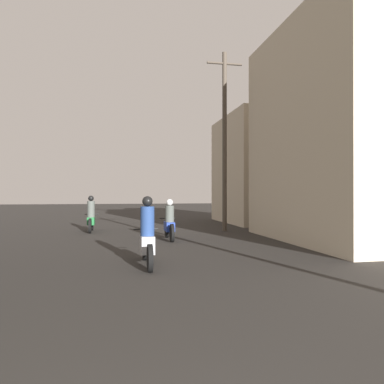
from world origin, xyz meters
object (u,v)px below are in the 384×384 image
at_px(motorcycle_green, 91,217).
at_px(building_right_near, 353,133).
at_px(building_right_far, 259,170).
at_px(motorcycle_silver, 147,238).
at_px(utility_pole_far, 225,138).
at_px(motorcycle_blue, 169,223).

bearing_deg(motorcycle_green, building_right_near, -35.36).
distance_m(building_right_near, building_right_far, 8.69).
relative_size(motorcycle_silver, utility_pole_far, 0.26).
distance_m(motorcycle_silver, building_right_near, 8.76).
distance_m(motorcycle_blue, motorcycle_green, 4.55).
bearing_deg(building_right_near, motorcycle_green, 151.69).
bearing_deg(motorcycle_silver, utility_pole_far, 55.14).
bearing_deg(utility_pole_far, building_right_near, -49.81).
bearing_deg(building_right_far, utility_pole_far, -127.36).
bearing_deg(motorcycle_green, building_right_far, 14.38).
bearing_deg(utility_pole_far, motorcycle_silver, -118.84).
xyz_separation_m(motorcycle_green, utility_pole_far, (5.81, -0.86, 3.51)).
xyz_separation_m(motorcycle_green, building_right_near, (9.33, -5.03, 3.19)).
bearing_deg(motorcycle_blue, building_right_near, -18.05).
relative_size(motorcycle_green, utility_pole_far, 0.25).
bearing_deg(motorcycle_silver, motorcycle_blue, 69.94).
bearing_deg(building_right_far, motorcycle_blue, -131.52).
distance_m(motorcycle_silver, motorcycle_green, 8.35).
bearing_deg(motorcycle_green, utility_pole_far, -15.43).
xyz_separation_m(building_right_near, utility_pole_far, (-3.52, 4.17, 0.33)).
height_order(motorcycle_blue, utility_pole_far, utility_pole_far).
bearing_deg(utility_pole_far, building_right_far, 52.64).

